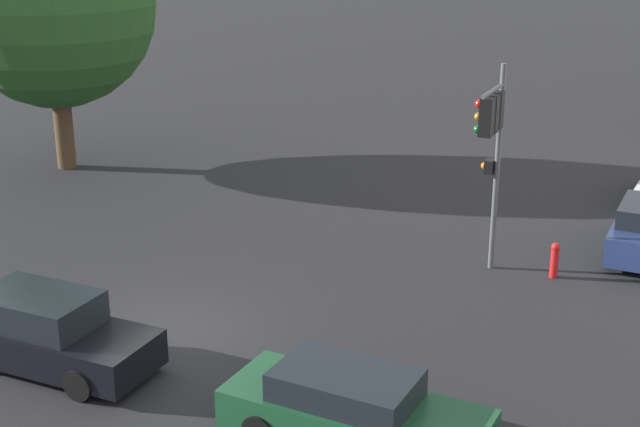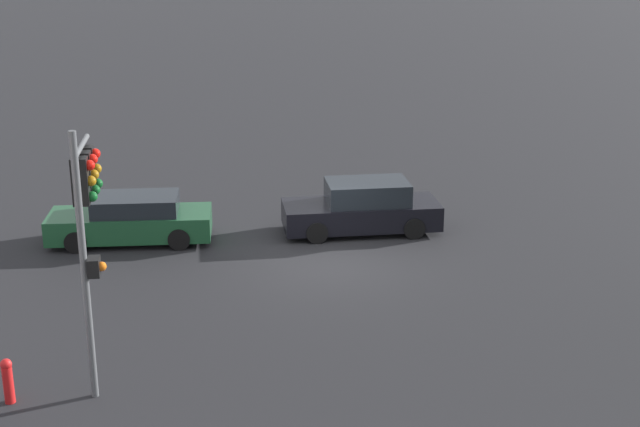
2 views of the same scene
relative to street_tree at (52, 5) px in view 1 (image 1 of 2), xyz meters
name	(u,v)px [view 1 (image 1 of 2)]	position (x,y,z in m)	size (l,w,h in m)	color
ground_plane	(162,331)	(10.98, -8.98, -5.69)	(300.00, 300.00, 0.00)	black
street_tree	(52,5)	(0.00, 0.00, 0.00)	(6.98, 6.98, 9.20)	#4C3823
traffic_signal	(491,129)	(16.23, -2.75, -1.92)	(0.61, 1.91, 5.26)	#515456
crossing_car_0	(45,333)	(9.86, -11.28, -4.97)	(4.66, 2.01, 1.54)	black
crossing_car_1	(353,411)	(16.55, -10.97, -5.04)	(4.58, 1.81, 1.37)	#194728
fire_hydrant	(555,259)	(17.84, -2.01, -5.20)	(0.22, 0.22, 0.92)	red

